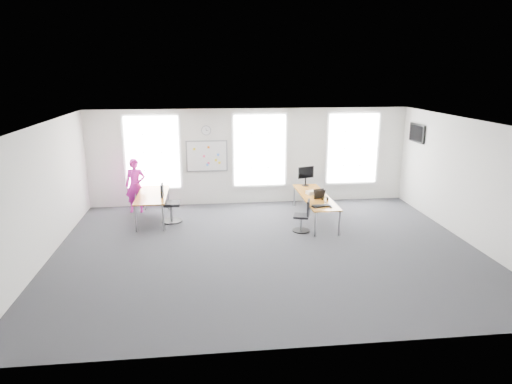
{
  "coord_description": "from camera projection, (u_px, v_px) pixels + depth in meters",
  "views": [
    {
      "loc": [
        -1.42,
        -10.04,
        4.14
      ],
      "look_at": [
        -0.13,
        1.2,
        1.1
      ],
      "focal_mm": 32.0,
      "sensor_mm": 36.0,
      "label": 1
    }
  ],
  "objects": [
    {
      "name": "ceiling",
      "position": [
        268.0,
        123.0,
        10.09
      ],
      "size": [
        10.0,
        10.0,
        0.0
      ],
      "primitive_type": "plane",
      "rotation": [
        3.14,
        0.0,
        0.0
      ],
      "color": "silver",
      "rests_on": "ground"
    },
    {
      "name": "lens_cap",
      "position": [
        325.0,
        202.0,
        12.27
      ],
      "size": [
        0.06,
        0.06,
        0.01
      ],
      "primitive_type": "cylinder",
      "rotation": [
        0.0,
        0.0,
        0.09
      ],
      "color": "black",
      "rests_on": "desk_right"
    },
    {
      "name": "headphones",
      "position": [
        325.0,
        199.0,
        12.44
      ],
      "size": [
        0.18,
        0.1,
        0.11
      ],
      "rotation": [
        0.0,
        0.0,
        -0.12
      ],
      "color": "black",
      "rests_on": "desk_right"
    },
    {
      "name": "person",
      "position": [
        135.0,
        186.0,
        13.54
      ],
      "size": [
        0.6,
        0.39,
        1.62
      ],
      "primitive_type": "imported",
      "rotation": [
        0.0,
        0.0,
        -0.01
      ],
      "color": "#C31B98",
      "rests_on": "ground"
    },
    {
      "name": "chair_right",
      "position": [
        303.0,
        218.0,
        11.99
      ],
      "size": [
        0.49,
        0.49,
        0.86
      ],
      "rotation": [
        0.0,
        0.0,
        -1.89
      ],
      "color": "black",
      "rests_on": "ground"
    },
    {
      "name": "keyboard",
      "position": [
        321.0,
        206.0,
        11.89
      ],
      "size": [
        0.53,
        0.33,
        0.02
      ],
      "primitive_type": "cube",
      "rotation": [
        0.0,
        0.0,
        0.33
      ],
      "color": "black",
      "rests_on": "desk_right"
    },
    {
      "name": "chair_left",
      "position": [
        169.0,
        205.0,
        12.73
      ],
      "size": [
        0.58,
        0.58,
        1.09
      ],
      "rotation": [
        0.0,
        0.0,
        1.59
      ],
      "color": "black",
      "rests_on": "ground"
    },
    {
      "name": "tv",
      "position": [
        417.0,
        133.0,
        13.69
      ],
      "size": [
        0.06,
        0.9,
        0.55
      ],
      "primitive_type": "cube",
      "color": "black",
      "rests_on": "wall_right"
    },
    {
      "name": "wall_right",
      "position": [
        472.0,
        183.0,
        11.03
      ],
      "size": [
        0.0,
        10.0,
        10.0
      ],
      "primitive_type": "plane",
      "rotation": [
        1.57,
        0.0,
        -1.57
      ],
      "color": "silver",
      "rests_on": "ground"
    },
    {
      "name": "wall_front",
      "position": [
        305.0,
        257.0,
        6.64
      ],
      "size": [
        10.0,
        0.0,
        10.0
      ],
      "primitive_type": "plane",
      "rotation": [
        -1.57,
        0.0,
        0.0
      ],
      "color": "silver",
      "rests_on": "ground"
    },
    {
      "name": "wall_clock",
      "position": [
        206.0,
        130.0,
        13.92
      ],
      "size": [
        0.3,
        0.04,
        0.3
      ],
      "primitive_type": "cylinder",
      "rotation": [
        1.57,
        0.0,
        0.0
      ],
      "color": "gray",
      "rests_on": "wall_back"
    },
    {
      "name": "floor",
      "position": [
        267.0,
        249.0,
        10.87
      ],
      "size": [
        10.0,
        10.0,
        0.0
      ],
      "primitive_type": "plane",
      "color": "#2B2B31",
      "rests_on": "ground"
    },
    {
      "name": "desk_left",
      "position": [
        152.0,
        196.0,
        12.83
      ],
      "size": [
        0.83,
        2.07,
        0.75
      ],
      "color": "#B46323",
      "rests_on": "ground"
    },
    {
      "name": "paper_stack",
      "position": [
        312.0,
        192.0,
        13.06
      ],
      "size": [
        0.34,
        0.29,
        0.1
      ],
      "primitive_type": "cube",
      "rotation": [
        0.0,
        0.0,
        0.34
      ],
      "color": "beige",
      "rests_on": "desk_right"
    },
    {
      "name": "wall_back",
      "position": [
        250.0,
        157.0,
        14.32
      ],
      "size": [
        10.0,
        0.0,
        10.0
      ],
      "primitive_type": "plane",
      "rotation": [
        1.57,
        0.0,
        0.0
      ],
      "color": "silver",
      "rests_on": "ground"
    },
    {
      "name": "monitor",
      "position": [
        306.0,
        174.0,
        13.93
      ],
      "size": [
        0.52,
        0.22,
        0.6
      ],
      "rotation": [
        0.0,
        0.0,
        0.32
      ],
      "color": "black",
      "rests_on": "desk_right"
    },
    {
      "name": "window_right",
      "position": [
        352.0,
        149.0,
        14.6
      ],
      "size": [
        1.6,
        0.06,
        2.2
      ],
      "primitive_type": "cube",
      "color": "silver",
      "rests_on": "wall_back"
    },
    {
      "name": "desk_right",
      "position": [
        315.0,
        198.0,
        12.88
      ],
      "size": [
        0.76,
        2.84,
        0.69
      ],
      "color": "#B46323",
      "rests_on": "ground"
    },
    {
      "name": "window_mid",
      "position": [
        260.0,
        150.0,
        14.27
      ],
      "size": [
        1.6,
        0.06,
        2.2
      ],
      "primitive_type": "cube",
      "color": "silver",
      "rests_on": "wall_back"
    },
    {
      "name": "laptop_sleeve",
      "position": [
        319.0,
        194.0,
        12.58
      ],
      "size": [
        0.33,
        0.26,
        0.26
      ],
      "rotation": [
        0.0,
        0.0,
        0.29
      ],
      "color": "black",
      "rests_on": "desk_right"
    },
    {
      "name": "wall_left",
      "position": [
        41.0,
        195.0,
        9.93
      ],
      "size": [
        0.0,
        10.0,
        10.0
      ],
      "primitive_type": "plane",
      "rotation": [
        1.57,
        0.0,
        1.57
      ],
      "color": "silver",
      "rests_on": "ground"
    },
    {
      "name": "window_left",
      "position": [
        152.0,
        152.0,
        13.91
      ],
      "size": [
        1.6,
        0.06,
        2.2
      ],
      "primitive_type": "cube",
      "color": "silver",
      "rests_on": "wall_back"
    },
    {
      "name": "mouse",
      "position": [
        331.0,
        207.0,
        11.79
      ],
      "size": [
        0.09,
        0.11,
        0.04
      ],
      "primitive_type": "ellipsoid",
      "rotation": [
        0.0,
        0.0,
        0.25
      ],
      "color": "black",
      "rests_on": "desk_right"
    },
    {
      "name": "whiteboard",
      "position": [
        207.0,
        156.0,
        14.13
      ],
      "size": [
        1.2,
        0.03,
        0.9
      ],
      "primitive_type": "cube",
      "color": "white",
      "rests_on": "wall_back"
    }
  ]
}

